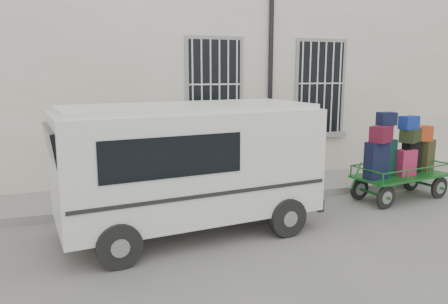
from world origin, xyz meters
The scene contains 5 objects.
ground centered at (0.00, 0.00, 0.00)m, with size 80.00×80.00×0.00m, color #62615D.
building centered at (0.00, 5.50, 3.00)m, with size 24.00×5.15×6.00m.
sidewalk centered at (0.00, 2.20, 0.07)m, with size 24.00×1.70×0.15m, color gray.
luggage_cart centered at (2.95, 0.72, 0.89)m, with size 2.45×1.27×1.85m.
van centered at (-1.67, 0.17, 1.22)m, with size 4.43×2.39×2.13m.
Camera 1 is at (-3.20, -6.63, 2.64)m, focal length 35.00 mm.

